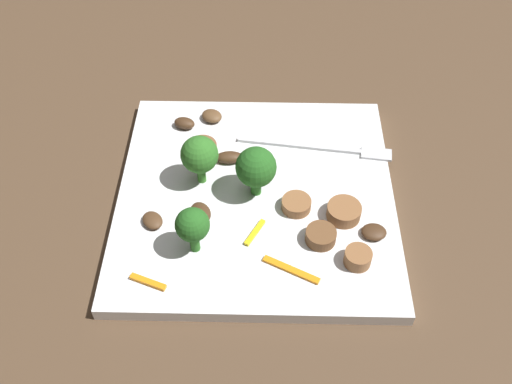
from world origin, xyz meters
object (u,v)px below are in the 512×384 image
Objects in this scene: sausage_slice_3 at (344,212)px; plate at (256,197)px; sausage_slice_1 at (321,236)px; sausage_slice_2 at (296,204)px; sausage_slice_0 at (358,258)px; pepper_strip_2 at (254,232)px; mushroom_1 at (374,232)px; pepper_strip_0 at (291,270)px; mushroom_4 at (184,123)px; pepper_strip_1 at (148,282)px; mushroom_3 at (153,220)px; sausage_slice_4 at (202,149)px; broccoli_floret_0 at (192,226)px; fork at (326,149)px; mushroom_0 at (201,213)px; broccoli_floret_1 at (251,167)px; mushroom_2 at (212,116)px; broccoli_floret_2 at (199,155)px; mushroom_5 at (229,157)px.

plate is at bearing 161.05° from sausage_slice_3.
sausage_slice_2 is at bearing 119.51° from sausage_slice_1.
pepper_strip_2 is at bearing 162.12° from sausage_slice_0.
pepper_strip_2 reaches higher than plate.
plate is 11.57× the size of mushroom_1.
sausage_slice_1 reaches higher than pepper_strip_0.
pepper_strip_1 is (-0.01, -0.22, -0.00)m from mushroom_4.
mushroom_3 is 0.72× the size of pepper_strip_2.
sausage_slice_3 is at bearing 3.76° from mushroom_3.
sausage_slice_4 is 0.22m from mushroom_1.
sausage_slice_2 is 1.21× the size of mushroom_1.
sausage_slice_1 is 0.17m from mushroom_3.
broccoli_floret_0 is at bearing -161.40° from pepper_strip_2.
sausage_slice_1 is at bearing -46.91° from mushroom_4.
sausage_slice_0 is 0.21m from mushroom_3.
mushroom_0 is (-0.14, -0.10, 0.00)m from fork.
broccoli_floret_0 is at bearing -33.63° from mushroom_3.
sausage_slice_2 is at bearing 168.37° from sausage_slice_3.
fork is 0.16m from sausage_slice_0.
plate is at bearing 30.78° from mushroom_0.
broccoli_floret_1 is 2.39× the size of mushroom_2.
sausage_slice_4 is at bearing -59.57° from mushroom_4.
plate is at bearing 109.83° from pepper_strip_0.
broccoli_floret_2 reaches higher than mushroom_5.
broccoli_floret_2 is 0.20m from sausage_slice_0.
mushroom_2 reaches higher than pepper_strip_0.
pepper_strip_0 is (-0.03, -0.04, -0.01)m from sausage_slice_1.
plate is 0.09m from sausage_slice_1.
sausage_slice_1 reaches higher than fork.
sausage_slice_3 reaches higher than fork.
sausage_slice_0 is 0.06m from sausage_slice_3.
mushroom_5 is 0.16m from pepper_strip_0.
mushroom_2 is at bearing 24.18° from mushroom_4.
sausage_slice_1 reaches higher than mushroom_2.
mushroom_3 reaches higher than pepper_strip_0.
mushroom_2 is 0.82× the size of mushroom_5.
mushroom_5 is at bearing 146.38° from mushroom_1.
sausage_slice_3 is at bearing 141.11° from mushroom_1.
sausage_slice_1 is 0.84× the size of pepper_strip_1.
broccoli_floret_2 is at bearing 165.16° from broccoli_floret_1.
sausage_slice_4 is at bearing 67.52° from mushroom_3.
mushroom_0 is at bearing 166.85° from sausage_slice_1.
sausage_slice_4 is at bearing 157.08° from mushroom_5.
mushroom_1 is at bearing -24.42° from plate.
sausage_slice_3 is at bearing 50.81° from sausage_slice_1.
plate is at bearing -132.74° from fork.
sausage_slice_1 is 1.23× the size of mushroom_3.
mushroom_2 is at bearing 89.09° from broccoli_floret_0.
sausage_slice_3 is (0.10, -0.03, -0.03)m from broccoli_floret_1.
fork is 0.15m from broccoli_floret_2.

